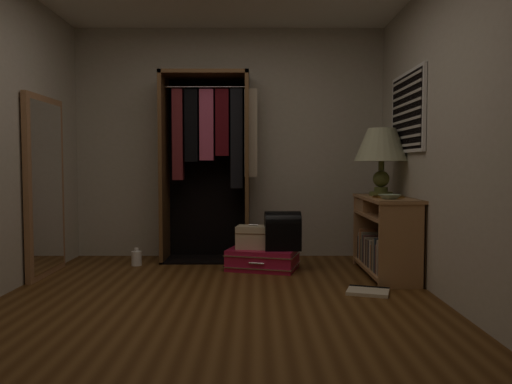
# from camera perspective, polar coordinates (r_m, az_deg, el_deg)

# --- Properties ---
(ground) EXTENTS (4.00, 4.00, 0.00)m
(ground) POSITION_cam_1_polar(r_m,az_deg,el_deg) (3.89, -4.51, -12.66)
(ground) COLOR #593719
(ground) RESTS_ON ground
(room_walls) EXTENTS (3.52, 4.02, 2.60)m
(room_walls) POSITION_cam_1_polar(r_m,az_deg,el_deg) (3.80, -3.42, 9.82)
(room_walls) COLOR beige
(room_walls) RESTS_ON ground
(console_bookshelf) EXTENTS (0.42, 1.12, 0.75)m
(console_bookshelf) POSITION_cam_1_polar(r_m,az_deg,el_deg) (4.98, 14.41, -4.64)
(console_bookshelf) COLOR #AC7C53
(console_bookshelf) RESTS_ON ground
(open_wardrobe) EXTENTS (1.04, 0.50, 2.05)m
(open_wardrobe) POSITION_cam_1_polar(r_m,az_deg,el_deg) (5.52, -5.25, 4.72)
(open_wardrobe) COLOR brown
(open_wardrobe) RESTS_ON ground
(floor_mirror) EXTENTS (0.06, 0.80, 1.70)m
(floor_mirror) POSITION_cam_1_polar(r_m,az_deg,el_deg) (5.14, -22.95, 0.59)
(floor_mirror) COLOR #A77651
(floor_mirror) RESTS_ON ground
(pink_suitcase) EXTENTS (0.79, 0.66, 0.21)m
(pink_suitcase) POSITION_cam_1_polar(r_m,az_deg,el_deg) (5.09, 0.78, -7.63)
(pink_suitcase) COLOR #BC1642
(pink_suitcase) RESTS_ON ground
(train_case) EXTENTS (0.37, 0.29, 0.25)m
(train_case) POSITION_cam_1_polar(r_m,az_deg,el_deg) (5.06, -0.29, -5.16)
(train_case) COLOR beige
(train_case) RESTS_ON pink_suitcase
(black_bag) EXTENTS (0.36, 0.24, 0.39)m
(black_bag) POSITION_cam_1_polar(r_m,az_deg,el_deg) (4.98, 3.05, -4.35)
(black_bag) COLOR black
(black_bag) RESTS_ON pink_suitcase
(table_lamp) EXTENTS (0.71, 0.71, 0.66)m
(table_lamp) POSITION_cam_1_polar(r_m,az_deg,el_deg) (5.09, 14.16, 5.08)
(table_lamp) COLOR #4E5C2C
(table_lamp) RESTS_ON console_bookshelf
(brass_tray) EXTENTS (0.32, 0.32, 0.02)m
(brass_tray) POSITION_cam_1_polar(r_m,az_deg,el_deg) (4.82, 14.90, -0.51)
(brass_tray) COLOR olive
(brass_tray) RESTS_ON console_bookshelf
(ceramic_bowl) EXTENTS (0.23, 0.23, 0.04)m
(ceramic_bowl) POSITION_cam_1_polar(r_m,az_deg,el_deg) (4.60, 15.01, -0.52)
(ceramic_bowl) COLOR #9BBAA0
(ceramic_bowl) RESTS_ON console_bookshelf
(white_jug) EXTENTS (0.13, 0.13, 0.19)m
(white_jug) POSITION_cam_1_polar(r_m,az_deg,el_deg) (5.42, -13.50, -7.35)
(white_jug) COLOR white
(white_jug) RESTS_ON ground
(floor_book) EXTENTS (0.40, 0.36, 0.03)m
(floor_book) POSITION_cam_1_polar(r_m,az_deg,el_deg) (4.30, 12.71, -10.97)
(floor_book) COLOR beige
(floor_book) RESTS_ON ground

